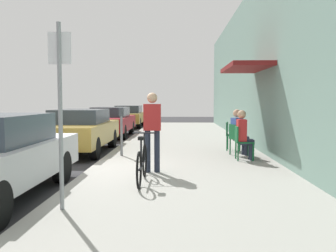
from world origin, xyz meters
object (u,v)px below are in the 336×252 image
object	(u,v)px
seated_patron_0	(244,133)
seated_patron_1	(239,131)
bicycle_0	(142,163)
parked_car_2	(110,121)
cafe_chair_2	(231,134)
parked_car_3	(129,116)
parking_meter	(121,128)
parked_car_1	(80,130)
cafe_chair_1	(237,137)
pedestrian_standing	(152,126)
cafe_chair_0	(241,141)
street_sign	(60,101)

from	to	relation	value
seated_patron_0	seated_patron_1	bearing A→B (deg)	89.95
seated_patron_0	bicycle_0	bearing A→B (deg)	-131.16
parked_car_2	bicycle_0	size ratio (longest dim) A/B	2.57
parked_car_2	bicycle_0	bearing A→B (deg)	-76.30
cafe_chair_2	seated_patron_0	bearing A→B (deg)	-88.21
bicycle_0	cafe_chair_2	size ratio (longest dim) A/B	1.97
seated_patron_0	seated_patron_1	distance (m)	0.80
parked_car_2	parked_car_3	xyz separation A→B (m)	(-0.00, 6.22, -0.01)
seated_patron_1	parked_car_3	bearing A→B (deg)	110.65
parked_car_2	parking_meter	world-z (taller)	parking_meter
parked_car_1	cafe_chair_1	world-z (taller)	parked_car_1
bicycle_0	cafe_chair_1	bearing A→B (deg)	56.55
parking_meter	bicycle_0	bearing A→B (deg)	-74.89
parked_car_3	bicycle_0	xyz separation A→B (m)	(2.46, -16.30, -0.22)
seated_patron_1	cafe_chair_2	distance (m)	1.09
parked_car_1	seated_patron_1	world-z (taller)	seated_patron_1
seated_patron_1	parked_car_1	bearing A→B (deg)	165.47
parked_car_2	pedestrian_standing	world-z (taller)	pedestrian_standing
parked_car_1	cafe_chair_2	bearing A→B (deg)	-2.09
parked_car_1	cafe_chair_2	xyz separation A→B (m)	(4.76, -0.17, -0.10)
bicycle_0	seated_patron_1	size ratio (longest dim) A/B	1.33
cafe_chair_0	pedestrian_standing	distance (m)	2.81
parked_car_1	parked_car_3	size ratio (longest dim) A/B	1.00
parked_car_3	seated_patron_1	world-z (taller)	seated_patron_1
bicycle_0	pedestrian_standing	bearing A→B (deg)	83.03
parked_car_1	seated_patron_0	size ratio (longest dim) A/B	3.41
parked_car_3	bicycle_0	bearing A→B (deg)	-81.43
parked_car_2	pedestrian_standing	xyz separation A→B (m)	(2.58, -9.08, 0.41)
cafe_chair_0	cafe_chair_2	bearing A→B (deg)	89.95
parked_car_1	cafe_chair_2	size ratio (longest dim) A/B	5.06
parked_car_1	cafe_chair_0	bearing A→B (deg)	-23.34
cafe_chair_0	seated_patron_1	distance (m)	0.83
parked_car_2	parking_meter	distance (m)	6.90
parked_car_2	parking_meter	bearing A→B (deg)	-77.01
seated_patron_0	cafe_chair_1	size ratio (longest dim) A/B	1.48
parked_car_2	cafe_chair_0	size ratio (longest dim) A/B	5.06
parked_car_1	parked_car_2	bearing A→B (deg)	90.00
parked_car_1	pedestrian_standing	distance (m)	4.57
cafe_chair_0	cafe_chair_1	xyz separation A→B (m)	(0.00, 0.79, 0.00)
parked_car_3	seated_patron_0	size ratio (longest dim) A/B	3.41
bicycle_0	parked_car_1	bearing A→B (deg)	117.31
parking_meter	cafe_chair_0	world-z (taller)	parking_meter
parked_car_3	cafe_chair_2	size ratio (longest dim) A/B	5.06
parked_car_3	cafe_chair_2	world-z (taller)	parked_car_3
parking_meter	cafe_chair_0	bearing A→B (deg)	-11.51
parked_car_2	street_sign	xyz separation A→B (m)	(1.50, -11.82, 0.93)
street_sign	bicycle_0	xyz separation A→B (m)	(0.96, 1.75, -1.16)
parked_car_1	pedestrian_standing	bearing A→B (deg)	-55.55
parked_car_2	street_sign	bearing A→B (deg)	-82.77
bicycle_0	cafe_chair_1	distance (m)	4.19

